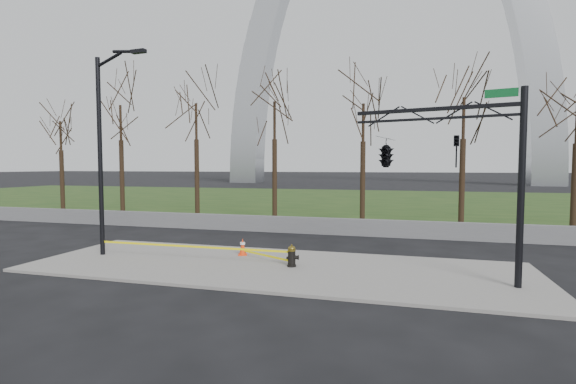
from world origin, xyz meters
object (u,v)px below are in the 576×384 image
(fire_hydrant, at_px, (292,256))
(traffic_cone, at_px, (243,247))
(street_light, at_px, (104,141))
(traffic_signal_mast, at_px, (409,152))

(fire_hydrant, height_order, traffic_cone, fire_hydrant)
(fire_hydrant, bearing_deg, street_light, 172.88)
(fire_hydrant, xyz_separation_m, traffic_signal_mast, (3.97, -0.00, 3.68))
(fire_hydrant, distance_m, traffic_signal_mast, 5.42)
(street_light, relative_size, traffic_signal_mast, 1.37)
(traffic_cone, bearing_deg, fire_hydrant, -29.00)
(fire_hydrant, relative_size, traffic_cone, 1.19)
(street_light, distance_m, traffic_signal_mast, 11.74)
(traffic_signal_mast, bearing_deg, street_light, -167.29)
(fire_hydrant, height_order, street_light, street_light)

